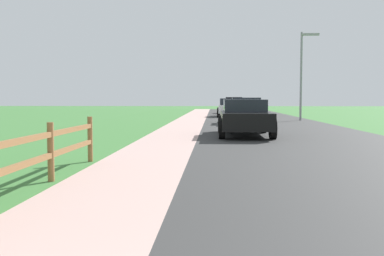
{
  "coord_description": "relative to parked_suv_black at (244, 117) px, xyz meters",
  "views": [
    {
      "loc": [
        0.58,
        -0.23,
        1.4
      ],
      "look_at": [
        0.07,
        9.9,
        0.73
      ],
      "focal_mm": 41.61,
      "sensor_mm": 36.0,
      "label": 1
    }
  ],
  "objects": [
    {
      "name": "ground_plane",
      "position": [
        -1.73,
        8.24,
        -0.71
      ],
      "size": [
        120.0,
        120.0,
        0.0
      ],
      "primitive_type": "plane",
      "color": "#3C7436"
    },
    {
      "name": "road_asphalt",
      "position": [
        1.77,
        10.24,
        -0.71
      ],
      "size": [
        7.0,
        66.0,
        0.01
      ],
      "primitive_type": "cube",
      "color": "#333333",
      "rests_on": "ground"
    },
    {
      "name": "curb_concrete",
      "position": [
        -4.73,
        10.24,
        -0.71
      ],
      "size": [
        6.0,
        66.0,
        0.01
      ],
      "primitive_type": "cube",
      "color": "#BF9C94",
      "rests_on": "ground"
    },
    {
      "name": "grass_verge",
      "position": [
        -6.23,
        10.24,
        -0.71
      ],
      "size": [
        5.0,
        66.0,
        0.0
      ],
      "primitive_type": "cube",
      "color": "#3C7436",
      "rests_on": "ground"
    },
    {
      "name": "parked_suv_black",
      "position": [
        0.0,
        0.0,
        0.0
      ],
      "size": [
        1.98,
        4.76,
        1.37
      ],
      "color": "black",
      "rests_on": "ground"
    },
    {
      "name": "parked_car_silver",
      "position": [
        0.65,
        8.55,
        0.03
      ],
      "size": [
        2.04,
        4.9,
        1.46
      ],
      "color": "#B7BABF",
      "rests_on": "ground"
    },
    {
      "name": "parked_car_white",
      "position": [
        0.1,
        18.23,
        0.02
      ],
      "size": [
        2.07,
        4.4,
        1.43
      ],
      "color": "white",
      "rests_on": "ground"
    },
    {
      "name": "parked_car_red",
      "position": [
        0.73,
        26.3,
        0.07
      ],
      "size": [
        2.06,
        4.71,
        1.56
      ],
      "color": "maroon",
      "rests_on": "ground"
    },
    {
      "name": "street_lamp",
      "position": [
        4.54,
        12.0,
        2.69
      ],
      "size": [
        1.17,
        0.2,
        5.65
      ],
      "color": "gray",
      "rests_on": "ground"
    }
  ]
}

